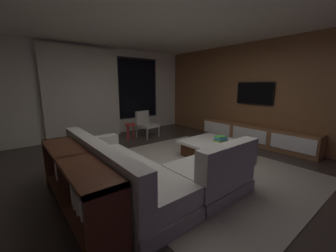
{
  "coord_description": "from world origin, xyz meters",
  "views": [
    {
      "loc": [
        -2.34,
        -2.6,
        1.57
      ],
      "look_at": [
        0.46,
        0.87,
        0.66
      ],
      "focal_mm": 21.72,
      "sensor_mm": 36.0,
      "label": 1
    }
  ],
  "objects": [
    {
      "name": "mounted_tv",
      "position": [
        2.95,
        0.25,
        1.35
      ],
      "size": [
        0.05,
        1.03,
        0.6
      ],
      "color": "black"
    },
    {
      "name": "console_table_behind_couch",
      "position": [
        -1.77,
        -0.08,
        0.41
      ],
      "size": [
        0.4,
        2.1,
        0.74
      ],
      "color": "#482314",
      "rests_on": "floor"
    },
    {
      "name": "accent_chair_near_window",
      "position": [
        0.95,
        2.59,
        0.43
      ],
      "size": [
        0.62,
        0.63,
        0.78
      ],
      "color": "#B2ADA0",
      "rests_on": "floor"
    },
    {
      "name": "sectional_couch",
      "position": [
        -0.86,
        -0.21,
        0.29
      ],
      "size": [
        1.98,
        2.5,
        0.82
      ],
      "color": "gray",
      "rests_on": "floor"
    },
    {
      "name": "area_rug",
      "position": [
        0.35,
        -0.1,
        0.01
      ],
      "size": [
        3.2,
        3.8,
        0.01
      ],
      "primitive_type": "cube",
      "color": "gray",
      "rests_on": "floor"
    },
    {
      "name": "back_wall_with_window",
      "position": [
        -0.06,
        3.62,
        1.34
      ],
      "size": [
        6.6,
        0.3,
        2.7
      ],
      "color": "silver",
      "rests_on": "floor"
    },
    {
      "name": "coffee_table",
      "position": [
        1.12,
        0.12,
        0.19
      ],
      "size": [
        1.16,
        1.16,
        0.36
      ],
      "color": "#482314",
      "rests_on": "floor"
    },
    {
      "name": "book_stack_on_coffee_table",
      "position": [
        1.25,
        0.02,
        0.41
      ],
      "size": [
        0.29,
        0.19,
        0.12
      ],
      "color": "#84A23A",
      "rests_on": "coffee_table"
    },
    {
      "name": "media_console",
      "position": [
        2.77,
        0.05,
        0.25
      ],
      "size": [
        0.46,
        3.1,
        0.52
      ],
      "color": "brown",
      "rests_on": "floor"
    },
    {
      "name": "side_stool",
      "position": [
        0.4,
        2.56,
        0.37
      ],
      "size": [
        0.32,
        0.32,
        0.46
      ],
      "color": "red",
      "rests_on": "floor"
    },
    {
      "name": "floor",
      "position": [
        0.0,
        0.0,
        0.0
      ],
      "size": [
        9.2,
        9.2,
        0.0
      ],
      "primitive_type": "plane",
      "color": "#332B26"
    },
    {
      "name": "ceiling",
      "position": [
        0.0,
        0.0,
        2.7
      ],
      "size": [
        8.2,
        8.2,
        0.0
      ],
      "primitive_type": "plane",
      "color": "silver"
    },
    {
      "name": "media_wall",
      "position": [
        3.06,
        0.0,
        1.35
      ],
      "size": [
        0.12,
        7.8,
        2.7
      ],
      "color": "brown",
      "rests_on": "floor"
    }
  ]
}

